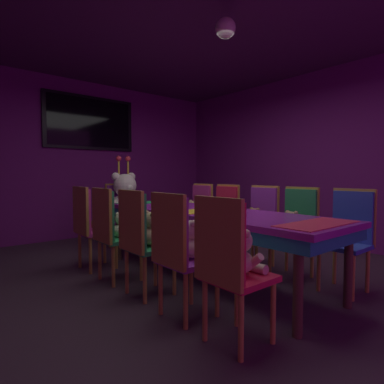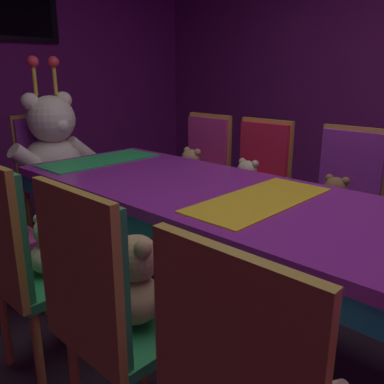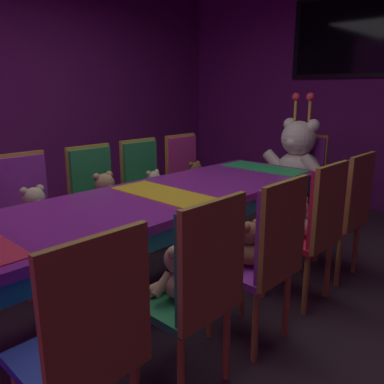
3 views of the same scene
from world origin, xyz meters
name	(u,v)px [view 2 (image 2 of 3)]	position (x,y,z in m)	size (l,w,h in m)	color
ground_plane	(253,340)	(0.00, 0.00, 0.00)	(7.90, 7.90, 0.00)	#3F2D38
banquet_table	(259,218)	(0.00, 0.00, 0.66)	(0.90, 2.93, 0.75)	purple
teddy_left_1	(284,369)	(-0.72, -0.57, 0.59)	(0.26, 0.33, 0.31)	beige
chair_left_2	(103,301)	(-0.85, 0.01, 0.60)	(0.42, 0.41, 0.98)	#268C4C
teddy_left_2	(138,284)	(-0.70, 0.01, 0.60)	(0.27, 0.35, 0.33)	tan
chair_left_3	(18,253)	(-0.88, 0.56, 0.60)	(0.42, 0.41, 0.98)	#268C4C
teddy_left_3	(51,248)	(-0.73, 0.56, 0.57)	(0.21, 0.28, 0.26)	beige
chair_right_2	(345,192)	(0.88, -0.02, 0.60)	(0.42, 0.41, 0.98)	purple
teddy_right_2	(334,201)	(0.73, -0.02, 0.57)	(0.22, 0.28, 0.26)	olive
chair_right_3	(258,176)	(0.85, 0.58, 0.60)	(0.42, 0.41, 0.98)	red
teddy_right_3	(246,183)	(0.70, 0.58, 0.58)	(0.23, 0.29, 0.28)	beige
chair_right_4	(203,165)	(0.84, 1.10, 0.60)	(0.42, 0.41, 0.98)	#CC338C
teddy_right_4	(190,170)	(0.70, 1.10, 0.58)	(0.24, 0.30, 0.29)	tan
throne_chair	(46,165)	(0.00, 2.01, 0.60)	(0.41, 0.42, 0.98)	purple
king_teddy_bear	(55,147)	(0.00, 1.84, 0.76)	(0.74, 0.57, 0.95)	silver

